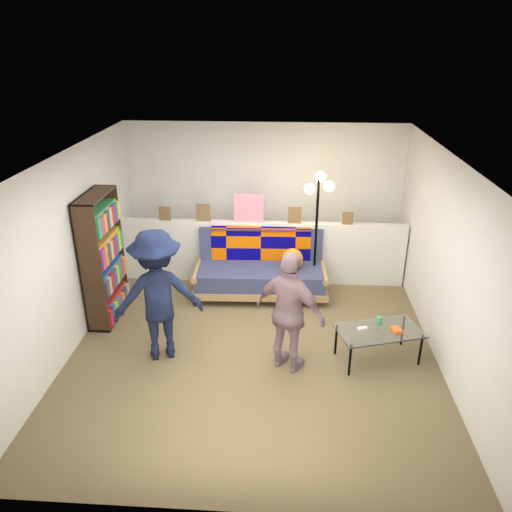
{
  "coord_description": "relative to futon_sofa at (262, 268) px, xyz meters",
  "views": [
    {
      "loc": [
        0.37,
        -5.41,
        3.64
      ],
      "look_at": [
        0.0,
        0.4,
        1.05
      ],
      "focal_mm": 35.0,
      "sensor_mm": 36.0,
      "label": 1
    }
  ],
  "objects": [
    {
      "name": "ledge_decor",
      "position": [
        -0.25,
        0.38,
        0.78
      ],
      "size": [
        2.97,
        0.02,
        0.45
      ],
      "color": "brown",
      "rests_on": "half_wall_ledge"
    },
    {
      "name": "half_wall_ledge",
      "position": [
        -0.02,
        0.4,
        0.1
      ],
      "size": [
        4.45,
        0.15,
        1.0
      ],
      "primitive_type": "cube",
      "color": "silver",
      "rests_on": "ground"
    },
    {
      "name": "person_left",
      "position": [
        -1.14,
        -1.71,
        0.42
      ],
      "size": [
        1.2,
        0.91,
        1.64
      ],
      "primitive_type": "imported",
      "rotation": [
        0.0,
        0.0,
        3.46
      ],
      "color": "black",
      "rests_on": "ground"
    },
    {
      "name": "room_shell",
      "position": [
        -0.02,
        -0.93,
        1.27
      ],
      "size": [
        4.6,
        5.05,
        2.45
      ],
      "color": "silver",
      "rests_on": "ground"
    },
    {
      "name": "coffee_table",
      "position": [
        1.5,
        -1.65,
        -0.01
      ],
      "size": [
        1.11,
        0.81,
        0.52
      ],
      "color": "black",
      "rests_on": "ground"
    },
    {
      "name": "futon_sofa",
      "position": [
        0.0,
        0.0,
        0.0
      ],
      "size": [
        2.02,
        1.03,
        0.85
      ],
      "color": "#A27D4E",
      "rests_on": "ground"
    },
    {
      "name": "person_right",
      "position": [
        0.42,
        -1.88,
        0.34
      ],
      "size": [
        0.94,
        0.74,
        1.49
      ],
      "primitive_type": "imported",
      "rotation": [
        0.0,
        0.0,
        2.63
      ],
      "color": "#C17D91",
      "rests_on": "ground"
    },
    {
      "name": "bookshelf",
      "position": [
        -2.1,
        -0.85,
        0.43
      ],
      "size": [
        0.3,
        0.89,
        1.78
      ],
      "color": "black",
      "rests_on": "ground"
    },
    {
      "name": "floor_lamp",
      "position": [
        0.81,
        0.07,
        0.92
      ],
      "size": [
        0.41,
        0.33,
        1.86
      ],
      "color": "black",
      "rests_on": "ground"
    },
    {
      "name": "ground",
      "position": [
        -0.02,
        -1.4,
        -0.4
      ],
      "size": [
        5.0,
        5.0,
        0.0
      ],
      "primitive_type": "plane",
      "color": "brown",
      "rests_on": "ground"
    }
  ]
}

